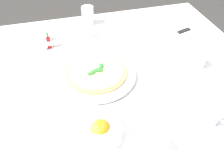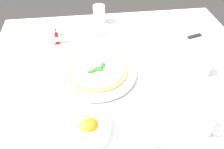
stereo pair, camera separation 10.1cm
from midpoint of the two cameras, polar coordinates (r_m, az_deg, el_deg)
The scene contains 13 objects.
dining_table at distance 1.10m, azimuth 6.05°, elevation -6.38°, with size 1.21×1.21×0.74m.
pizza_plate at distance 1.03m, azimuth -0.81°, elevation 0.21°, with size 0.34×0.34×0.02m.
pizza at distance 1.02m, azimuth -0.81°, elevation 0.80°, with size 0.26×0.26×0.02m.
coffee_cup_far_right at distance 0.89m, azimuth 23.44°, elevation -10.98°, with size 0.13×0.13×0.07m.
coffee_cup_left_edge at distance 1.11m, azimuth 22.74°, elevation 1.35°, with size 0.13×0.13×0.06m.
water_glass_near_left at distance 1.39m, azimuth -0.90°, elevation 13.69°, with size 0.07×0.07×0.10m.
napkin_folded at distance 1.36m, azimuth 22.32°, elevation 8.16°, with size 0.24×0.17×0.02m.
dinner_knife at distance 1.36m, azimuth 22.56°, elevation 8.67°, with size 0.19×0.07×0.01m.
citrus_bowl at distance 0.81m, azimuth -1.99°, elevation -12.80°, with size 0.15×0.15×0.07m.
hot_sauce_bottle at distance 1.23m, azimuth -10.58°, elevation 8.51°, with size 0.02×0.02×0.08m.
salt_shaker at distance 1.24m, azimuth -9.23°, elevation 8.53°, with size 0.03×0.03×0.06m.
pepper_shaker at distance 1.23m, azimuth -11.84°, elevation 7.78°, with size 0.03×0.03×0.06m.
menu_card at distance 1.27m, azimuth -0.80°, elevation 10.19°, with size 0.09×0.03×0.06m.
Camera 2 is at (-0.16, -0.73, 1.42)m, focal length 38.89 mm.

